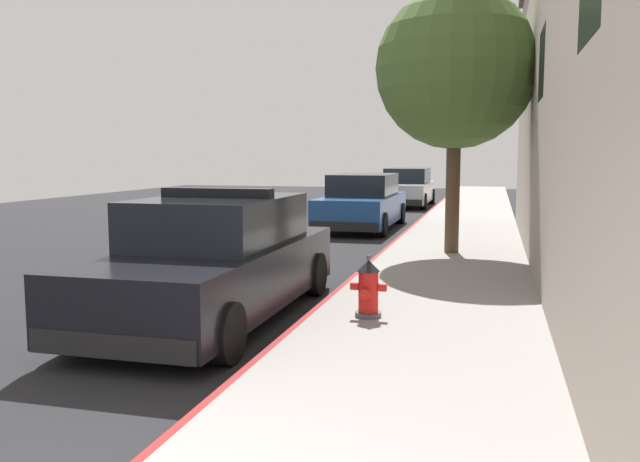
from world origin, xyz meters
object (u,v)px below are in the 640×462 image
(parked_car_dark_far, at_px, (407,188))
(street_tree, at_px, (455,69))
(police_cruiser, at_px, (216,261))
(parked_car_silver_ahead, at_px, (363,203))
(fire_hydrant, at_px, (368,288))

(parked_car_dark_far, xyz_separation_m, street_tree, (2.66, -13.66, 3.03))
(parked_car_dark_far, height_order, street_tree, street_tree)
(police_cruiser, xyz_separation_m, parked_car_silver_ahead, (-0.19, 10.63, -0.00))
(parked_car_dark_far, bearing_deg, street_tree, -78.99)
(parked_car_dark_far, bearing_deg, police_cruiser, -89.89)
(police_cruiser, relative_size, street_tree, 0.93)
(fire_hydrant, bearing_deg, parked_car_dark_far, 95.96)
(police_cruiser, distance_m, fire_hydrant, 2.00)
(street_tree, bearing_deg, fire_hydrant, -96.43)
(police_cruiser, relative_size, fire_hydrant, 6.37)
(street_tree, bearing_deg, police_cruiser, -114.79)
(police_cruiser, relative_size, parked_car_dark_far, 1.00)
(parked_car_dark_far, bearing_deg, parked_car_silver_ahead, -90.98)
(police_cruiser, xyz_separation_m, parked_car_dark_far, (-0.04, 19.35, -0.00))
(parked_car_silver_ahead, bearing_deg, street_tree, -60.41)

